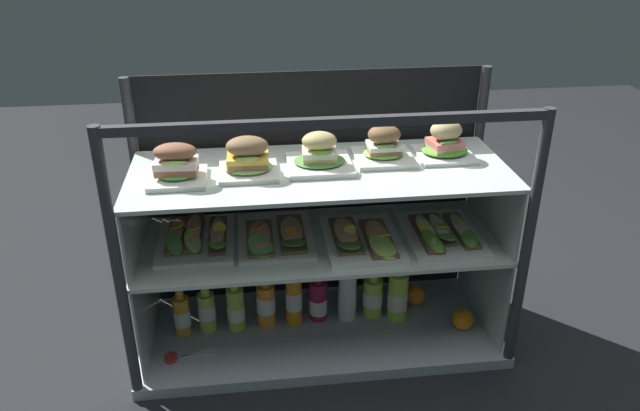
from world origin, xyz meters
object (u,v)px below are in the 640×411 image
object	(u,v)px
open_sandwich_tray_near_right_corner	(362,238)
plated_roll_sandwich_mid_left	(445,143)
juice_bottle_back_center	(347,295)
juice_bottle_back_left	(373,296)
kitchen_scissors	(177,357)
juice_bottle_front_second	(398,295)
open_sandwich_tray_right_of_center	(442,233)
orange_fruit_near_left_post	(415,295)
juice_bottle_back_right	(319,300)
plated_roll_sandwich_far_right	(320,156)
juice_bottle_tucked_behind	(266,303)
plated_roll_sandwich_center	(176,166)
juice_bottle_front_right_end	(182,315)
open_sandwich_tray_mid_left	(196,237)
juice_bottle_front_fourth	(294,298)
juice_bottle_front_left_end	(236,308)
open_sandwich_tray_near_left_corner	(276,236)
orange_fruit_beside_bottles	(463,319)
juice_bottle_near_post	(207,310)
plated_roll_sandwich_near_right_corner	(248,159)
plated_roll_sandwich_right_of_center	(384,147)

from	to	relation	value
open_sandwich_tray_near_right_corner	plated_roll_sandwich_mid_left	bearing A→B (deg)	19.22
juice_bottle_back_center	plated_roll_sandwich_mid_left	bearing A→B (deg)	2.29
juice_bottle_back_left	kitchen_scissors	bearing A→B (deg)	-166.88
juice_bottle_front_second	open_sandwich_tray_right_of_center	bearing A→B (deg)	-26.64
orange_fruit_near_left_post	juice_bottle_back_right	bearing A→B (deg)	-173.77
plated_roll_sandwich_far_right	open_sandwich_tray_near_right_corner	bearing A→B (deg)	-23.40
juice_bottle_tucked_behind	juice_bottle_back_left	bearing A→B (deg)	1.94
plated_roll_sandwich_center	juice_bottle_back_left	world-z (taller)	plated_roll_sandwich_center
juice_bottle_front_right_end	juice_bottle_back_right	xyz separation A→B (m)	(0.48, 0.03, -0.00)
open_sandwich_tray_mid_left	juice_bottle_back_right	bearing A→B (deg)	3.24
plated_roll_sandwich_mid_left	juice_bottle_front_second	bearing A→B (deg)	-166.08
juice_bottle_front_fourth	kitchen_scissors	world-z (taller)	juice_bottle_front_fourth
juice_bottle_front_fourth	open_sandwich_tray_near_right_corner	bearing A→B (deg)	-20.36
open_sandwich_tray_near_right_corner	juice_bottle_front_left_end	world-z (taller)	open_sandwich_tray_near_right_corner
open_sandwich_tray_near_left_corner	orange_fruit_beside_bottles	bearing A→B (deg)	-6.88
plated_roll_sandwich_mid_left	open_sandwich_tray_near_right_corner	size ratio (longest dim) A/B	0.54
open_sandwich_tray_near_left_corner	juice_bottle_near_post	distance (m)	0.38
plated_roll_sandwich_far_right	juice_bottle_front_right_end	xyz separation A→B (m)	(-0.48, 0.01, -0.57)
open_sandwich_tray_mid_left	kitchen_scissors	world-z (taller)	open_sandwich_tray_mid_left
plated_roll_sandwich_near_right_corner	juice_bottle_tucked_behind	distance (m)	0.57
plated_roll_sandwich_center	orange_fruit_beside_bottles	distance (m)	1.12
open_sandwich_tray_right_of_center	juice_bottle_back_center	world-z (taller)	open_sandwich_tray_right_of_center
plated_roll_sandwich_near_right_corner	plated_roll_sandwich_far_right	xyz separation A→B (m)	(0.22, 0.02, -0.01)
plated_roll_sandwich_mid_left	open_sandwich_tray_mid_left	distance (m)	0.87
juice_bottle_back_right	juice_bottle_front_second	size ratio (longest dim) A/B	0.85
juice_bottle_front_fourth	juice_bottle_back_right	bearing A→B (deg)	9.90
plated_roll_sandwich_center	open_sandwich_tray_right_of_center	xyz separation A→B (m)	(0.84, 0.00, -0.28)
plated_roll_sandwich_near_right_corner	open_sandwich_tray_mid_left	world-z (taller)	plated_roll_sandwich_near_right_corner
open_sandwich_tray_right_of_center	juice_bottle_front_second	distance (m)	0.31
juice_bottle_back_left	juice_bottle_tucked_behind	bearing A→B (deg)	-178.06
juice_bottle_back_left	orange_fruit_near_left_post	bearing A→B (deg)	13.93
juice_bottle_back_center	orange_fruit_beside_bottles	bearing A→B (deg)	-16.23
open_sandwich_tray_mid_left	kitchen_scissors	distance (m)	0.41
open_sandwich_tray_mid_left	orange_fruit_beside_bottles	bearing A→B (deg)	-6.49
plated_roll_sandwich_center	open_sandwich_tray_near_left_corner	distance (m)	0.41
plated_roll_sandwich_right_of_center	orange_fruit_near_left_post	xyz separation A→B (m)	(0.16, 0.04, -0.61)
juice_bottle_front_left_end	juice_bottle_tucked_behind	xyz separation A→B (m)	(0.11, 0.01, 0.00)
juice_bottle_tucked_behind	juice_bottle_front_fourth	bearing A→B (deg)	-0.36
open_sandwich_tray_mid_left	orange_fruit_beside_bottles	world-z (taller)	open_sandwich_tray_mid_left
open_sandwich_tray_near_left_corner	open_sandwich_tray_mid_left	bearing A→B (deg)	174.49
open_sandwich_tray_near_left_corner	juice_bottle_front_right_end	bearing A→B (deg)	177.08
juice_bottle_back_center	orange_fruit_beside_bottles	world-z (taller)	juice_bottle_back_center
juice_bottle_near_post	orange_fruit_near_left_post	xyz separation A→B (m)	(0.76, 0.06, -0.04)
open_sandwich_tray_near_right_corner	juice_bottle_back_center	xyz separation A→B (m)	(-0.03, 0.09, -0.28)
juice_bottle_back_left	orange_fruit_near_left_post	xyz separation A→B (m)	(0.17, 0.04, -0.04)
orange_fruit_beside_bottles	orange_fruit_near_left_post	distance (m)	0.21
plated_roll_sandwich_near_right_corner	open_sandwich_tray_right_of_center	xyz separation A→B (m)	(0.63, -0.03, -0.28)
plated_roll_sandwich_near_right_corner	juice_bottle_back_center	xyz separation A→B (m)	(0.33, 0.05, -0.56)
open_sandwich_tray_near_left_corner	juice_bottle_tucked_behind	distance (m)	0.29
open_sandwich_tray_right_of_center	open_sandwich_tray_near_left_corner	bearing A→B (deg)	175.54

